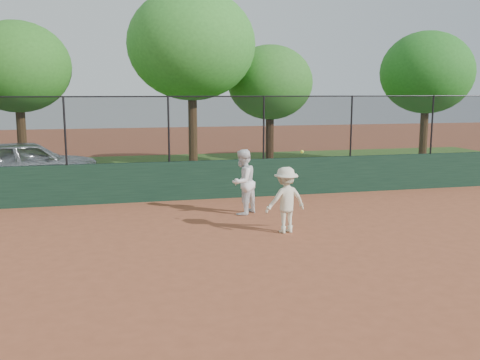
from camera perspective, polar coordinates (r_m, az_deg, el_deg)
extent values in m
plane|color=#984E31|center=(11.02, -1.34, -8.17)|extent=(80.00, 80.00, 0.00)
cube|color=#163222|center=(16.64, -5.79, -0.06)|extent=(26.00, 0.20, 1.20)
cube|color=#2E571B|center=(22.62, -7.88, 0.89)|extent=(36.00, 12.00, 0.01)
imported|color=#B2B8BC|center=(20.39, -21.65, 1.71)|extent=(5.19, 3.17, 1.65)
imported|color=white|center=(14.54, 0.29, -0.22)|extent=(1.09, 1.09, 1.78)
imported|color=beige|center=(12.72, 4.90, -2.13)|extent=(1.10, 0.75, 1.58)
sphere|color=#C3E332|center=(12.47, 6.64, 3.03)|extent=(0.08, 0.08, 0.08)
cube|color=black|center=(16.45, -5.88, 5.45)|extent=(26.00, 0.02, 2.00)
cylinder|color=black|center=(16.41, -5.94, 8.86)|extent=(26.00, 0.04, 0.04)
cylinder|color=black|center=(16.35, -18.17, 5.00)|extent=(0.06, 0.06, 2.00)
cylinder|color=black|center=(16.39, -7.62, 5.40)|extent=(0.06, 0.06, 2.00)
cylinder|color=black|center=(16.97, 2.55, 5.61)|extent=(0.06, 0.06, 2.00)
cylinder|color=black|center=(18.04, 11.78, 5.65)|extent=(0.06, 0.06, 2.00)
cylinder|color=black|center=(19.52, 19.80, 5.56)|extent=(0.06, 0.06, 2.00)
cylinder|color=#462E18|center=(23.07, -22.21, 3.80)|extent=(0.36, 0.36, 2.69)
ellipsoid|color=#29651D|center=(23.00, -22.67, 11.08)|extent=(4.11, 3.74, 3.55)
cylinder|color=#4A301A|center=(21.84, -5.05, 4.85)|extent=(0.36, 0.36, 3.19)
ellipsoid|color=#2F7926|center=(21.85, -5.19, 14.20)|extent=(5.08, 4.62, 4.39)
cylinder|color=#372012|center=(24.04, 3.18, 4.17)|extent=(0.36, 0.36, 2.26)
ellipsoid|color=#2B6420|center=(23.94, 3.24, 10.36)|extent=(3.78, 3.44, 3.27)
cylinder|color=#432D18|center=(25.54, 18.97, 4.30)|extent=(0.36, 0.36, 2.54)
ellipsoid|color=#1F601B|center=(25.47, 19.32, 10.77)|extent=(4.18, 3.80, 3.61)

